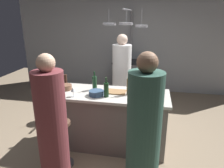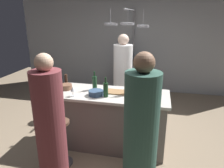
{
  "view_description": "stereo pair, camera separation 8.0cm",
  "coord_description": "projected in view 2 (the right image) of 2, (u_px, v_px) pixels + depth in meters",
  "views": [
    {
      "loc": [
        0.62,
        -2.95,
        2.04
      ],
      "look_at": [
        0.0,
        0.15,
        1.0
      ],
      "focal_mm": 33.66,
      "sensor_mm": 36.0,
      "label": 1
    },
    {
      "loc": [
        0.69,
        -2.93,
        2.04
      ],
      "look_at": [
        0.0,
        0.15,
        1.0
      ],
      "focal_mm": 33.66,
      "sensor_mm": 36.0,
      "label": 2
    }
  ],
  "objects": [
    {
      "name": "mixing_bowl_blue",
      "position": [
        96.0,
        93.0,
        3.12
      ],
      "size": [
        0.22,
        0.22,
        0.08
      ],
      "primitive_type": "cylinder",
      "color": "#334C6B",
      "rests_on": "kitchen_island"
    },
    {
      "name": "ground_plane",
      "position": [
        110.0,
        144.0,
        3.5
      ],
      "size": [
        9.0,
        9.0,
        0.0
      ],
      "primitive_type": "plane",
      "color": "gray"
    },
    {
      "name": "back_wall",
      "position": [
        134.0,
        43.0,
        5.73
      ],
      "size": [
        6.4,
        0.16,
        2.6
      ],
      "primitive_type": "cube",
      "color": "#9EA3A8",
      "rests_on": "ground_plane"
    },
    {
      "name": "chef",
      "position": [
        123.0,
        82.0,
        4.12
      ],
      "size": [
        0.36,
        0.36,
        1.71
      ],
      "color": "white",
      "rests_on": "ground_plane"
    },
    {
      "name": "wine_bottle_red",
      "position": [
        106.0,
        89.0,
        3.04
      ],
      "size": [
        0.07,
        0.07,
        0.3
      ],
      "color": "#143319",
      "rests_on": "kitchen_island"
    },
    {
      "name": "wine_bottle_rose",
      "position": [
        151.0,
        94.0,
        2.84
      ],
      "size": [
        0.07,
        0.07,
        0.31
      ],
      "color": "#B78C8E",
      "rests_on": "kitchen_island"
    },
    {
      "name": "guest_right",
      "position": [
        140.0,
        139.0,
        2.22
      ],
      "size": [
        0.36,
        0.36,
        1.72
      ],
      "color": "#33594C",
      "rests_on": "ground_plane"
    },
    {
      "name": "bar_stool_right",
      "position": [
        140.0,
        151.0,
        2.7
      ],
      "size": [
        0.28,
        0.28,
        0.68
      ],
      "color": "#4C4C51",
      "rests_on": "ground_plane"
    },
    {
      "name": "wine_glass_near_right_guest",
      "position": [
        159.0,
        88.0,
        3.13
      ],
      "size": [
        0.07,
        0.07,
        0.15
      ],
      "color": "silver",
      "rests_on": "kitchen_island"
    },
    {
      "name": "cutting_board",
      "position": [
        115.0,
        92.0,
        3.25
      ],
      "size": [
        0.32,
        0.22,
        0.02
      ],
      "primitive_type": "cube",
      "color": "#997047",
      "rests_on": "kitchen_island"
    },
    {
      "name": "kitchen_island",
      "position": [
        110.0,
        119.0,
        3.36
      ],
      "size": [
        1.8,
        0.72,
        0.9
      ],
      "color": "slate",
      "rests_on": "ground_plane"
    },
    {
      "name": "wine_glass_by_chef",
      "position": [
        73.0,
        89.0,
        3.07
      ],
      "size": [
        0.07,
        0.07,
        0.15
      ],
      "color": "silver",
      "rests_on": "kitchen_island"
    },
    {
      "name": "overhead_pot_rack",
      "position": [
        129.0,
        32.0,
        4.62
      ],
      "size": [
        0.9,
        1.56,
        2.17
      ],
      "color": "gray",
      "rests_on": "ground_plane"
    },
    {
      "name": "stove_range",
      "position": [
        131.0,
        77.0,
        5.63
      ],
      "size": [
        0.8,
        0.64,
        0.89
      ],
      "color": "#47474C",
      "rests_on": "ground_plane"
    },
    {
      "name": "mixing_bowl_ceramic",
      "position": [
        138.0,
        96.0,
        2.99
      ],
      "size": [
        0.16,
        0.16,
        0.08
      ],
      "primitive_type": "cylinder",
      "color": "silver",
      "rests_on": "kitchen_island"
    },
    {
      "name": "bar_stool_left",
      "position": [
        61.0,
        141.0,
        2.92
      ],
      "size": [
        0.28,
        0.28,
        0.68
      ],
      "color": "#4C4C51",
      "rests_on": "ground_plane"
    },
    {
      "name": "wine_bottle_amber",
      "position": [
        129.0,
        87.0,
        3.12
      ],
      "size": [
        0.07,
        0.07,
        0.33
      ],
      "color": "brown",
      "rests_on": "kitchen_island"
    },
    {
      "name": "mixing_bowl_wooden",
      "position": [
        66.0,
        87.0,
        3.38
      ],
      "size": [
        0.19,
        0.19,
        0.08
      ],
      "primitive_type": "cylinder",
      "color": "brown",
      "rests_on": "kitchen_island"
    },
    {
      "name": "pepper_mill",
      "position": [
        66.0,
        80.0,
        3.5
      ],
      "size": [
        0.05,
        0.05,
        0.21
      ],
      "primitive_type": "cylinder",
      "color": "#382319",
      "rests_on": "kitchen_island"
    },
    {
      "name": "wine_glass_near_left_guest",
      "position": [
        138.0,
        88.0,
        3.13
      ],
      "size": [
        0.07,
        0.07,
        0.15
      ],
      "color": "silver",
      "rests_on": "kitchen_island"
    },
    {
      "name": "guest_left",
      "position": [
        51.0,
        129.0,
        2.46
      ],
      "size": [
        0.35,
        0.35,
        1.67
      ],
      "color": "brown",
      "rests_on": "ground_plane"
    },
    {
      "name": "wine_bottle_green",
      "position": [
        95.0,
        83.0,
        3.34
      ],
      "size": [
        0.07,
        0.07,
        0.3
      ],
      "color": "#193D23",
      "rests_on": "kitchen_island"
    }
  ]
}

